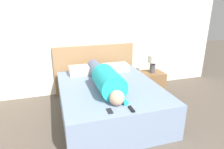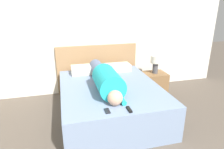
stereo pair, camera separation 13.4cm
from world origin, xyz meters
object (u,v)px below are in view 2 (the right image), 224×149
(bed, at_px, (110,100))
(person_lying, at_px, (105,79))
(cell_phone, at_px, (107,111))
(pillow_near_headboard, at_px, (85,70))
(nightstand, at_px, (154,83))
(pillow_second, at_px, (118,67))
(table_lamp, at_px, (156,62))
(tv_remote, at_px, (129,109))

(bed, bearing_deg, person_lying, -137.26)
(person_lying, bearing_deg, cell_phone, -101.13)
(bed, bearing_deg, pillow_near_headboard, 113.58)
(nightstand, distance_m, pillow_near_headboard, 1.53)
(bed, bearing_deg, pillow_second, 64.61)
(table_lamp, relative_size, tv_remote, 2.56)
(person_lying, relative_size, tv_remote, 10.80)
(person_lying, bearing_deg, table_lamp, 30.58)
(pillow_near_headboard, distance_m, pillow_second, 0.67)
(tv_remote, bearing_deg, pillow_near_headboard, 102.87)
(nightstand, height_order, pillow_second, pillow_second)
(pillow_near_headboard, bearing_deg, cell_phone, -86.97)
(bed, height_order, tv_remote, tv_remote)
(bed, relative_size, table_lamp, 5.14)
(nightstand, bearing_deg, pillow_second, 173.99)
(pillow_second, distance_m, cell_phone, 1.66)
(bed, relative_size, nightstand, 4.03)
(nightstand, xyz_separation_m, cell_phone, (-1.39, -1.47, 0.33))
(bed, relative_size, pillow_second, 3.92)
(table_lamp, distance_m, pillow_near_headboard, 1.48)
(tv_remote, bearing_deg, pillow_second, 79.23)
(nightstand, bearing_deg, pillow_near_headboard, 176.71)
(cell_phone, bearing_deg, table_lamp, 46.55)
(bed, xyz_separation_m, nightstand, (1.15, 0.65, -0.05))
(pillow_near_headboard, height_order, tv_remote, pillow_near_headboard)
(bed, height_order, pillow_second, pillow_second)
(person_lying, xyz_separation_m, tv_remote, (0.14, -0.78, -0.15))
(tv_remote, bearing_deg, person_lying, 100.15)
(bed, distance_m, tv_remote, 0.91)
(pillow_second, bearing_deg, pillow_near_headboard, -180.00)
(bed, bearing_deg, nightstand, 29.41)
(nightstand, relative_size, person_lying, 0.30)
(table_lamp, bearing_deg, pillow_near_headboard, 176.71)
(person_lying, bearing_deg, pillow_near_headboard, 105.38)
(table_lamp, height_order, pillow_near_headboard, table_lamp)
(bed, xyz_separation_m, pillow_near_headboard, (-0.32, 0.73, 0.36))
(table_lamp, bearing_deg, tv_remote, -126.22)
(cell_phone, bearing_deg, person_lying, 78.87)
(pillow_second, bearing_deg, tv_remote, -100.77)
(pillow_second, bearing_deg, bed, -115.39)
(table_lamp, distance_m, cell_phone, 2.03)
(nightstand, distance_m, pillow_second, 0.90)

